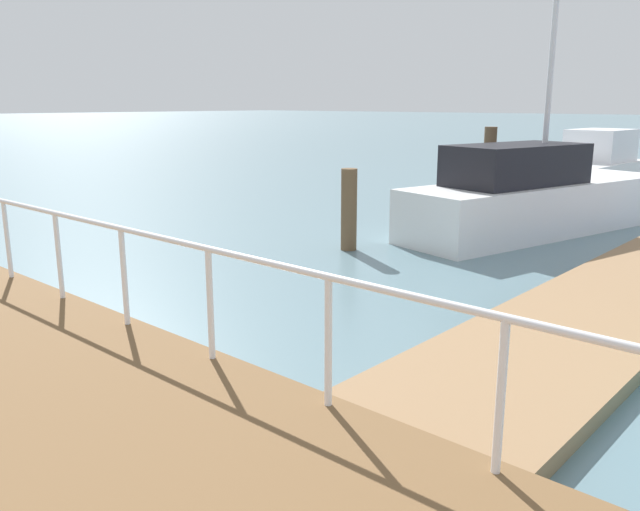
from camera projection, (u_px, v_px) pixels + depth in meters
name	position (u px, v px, depth m)	size (l,w,h in m)	color
ground_plane	(52.00, 226.00, 14.67)	(300.00, 300.00, 0.00)	slate
floating_dock	(616.00, 302.00, 8.78)	(11.48, 2.00, 0.18)	#93704C
boardwalk_railing	(626.00, 386.00, 3.53)	(0.06, 24.53, 1.08)	white
dock_piling_1	(488.00, 176.00, 14.62)	(0.28, 0.28, 2.20)	brown
dock_piling_2	(349.00, 210.00, 12.12)	(0.30, 0.30, 1.54)	brown
moored_boat_2	(591.00, 168.00, 20.30)	(5.17, 2.29, 1.90)	white
moored_boat_4	(535.00, 197.00, 13.76)	(7.20, 3.36, 7.67)	white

